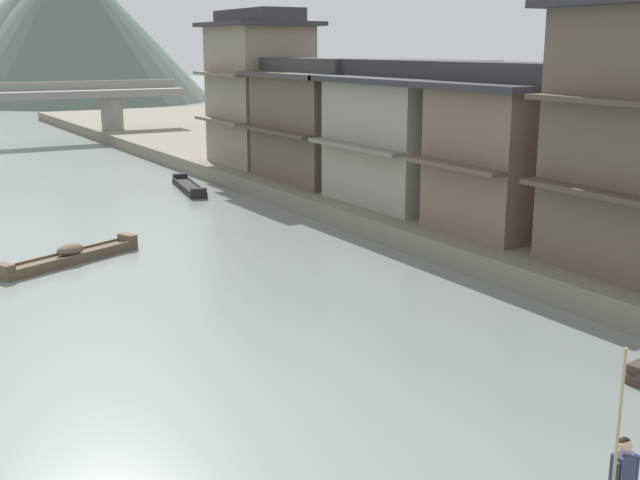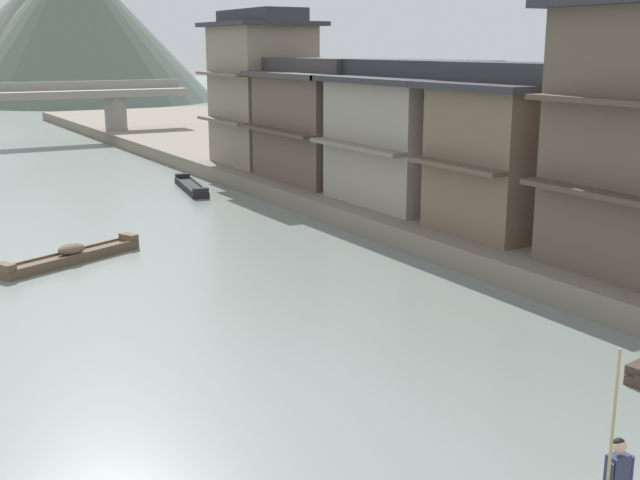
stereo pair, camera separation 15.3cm
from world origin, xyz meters
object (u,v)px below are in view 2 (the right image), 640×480
at_px(boatman_person, 616,477).
at_px(house_waterfront_tall, 506,150).
at_px(boat_moored_third, 72,256).
at_px(house_waterfront_far, 317,121).
at_px(stone_bridge, 0,104).
at_px(house_waterfront_end, 262,89).
at_px(house_waterfront_narrow, 414,133).
at_px(boat_moored_nearest, 191,187).

relative_size(boatman_person, house_waterfront_tall, 0.50).
distance_m(boat_moored_third, house_waterfront_far, 16.34).
relative_size(boat_moored_third, stone_bridge, 0.18).
bearing_deg(house_waterfront_end, boat_moored_third, -136.09).
height_order(boat_moored_third, house_waterfront_narrow, house_waterfront_narrow).
distance_m(boatman_person, house_waterfront_far, 31.10).
relative_size(house_waterfront_narrow, stone_bridge, 0.25).
height_order(house_waterfront_narrow, house_waterfront_far, same).
distance_m(house_waterfront_end, stone_bridge, 26.61).
height_order(house_waterfront_narrow, house_waterfront_end, house_waterfront_end).
height_order(boatman_person, house_waterfront_narrow, house_waterfront_narrow).
bearing_deg(house_waterfront_tall, boat_moored_third, 154.85).
relative_size(boat_moored_nearest, house_waterfront_tall, 0.89).
relative_size(boat_moored_third, house_waterfront_end, 0.62).
bearing_deg(house_waterfront_tall, boatman_person, -127.85).
xyz_separation_m(house_waterfront_end, stone_bridge, (-10.71, 24.28, -1.93)).
height_order(boatman_person, stone_bridge, stone_bridge).
height_order(house_waterfront_tall, house_waterfront_far, same).
relative_size(house_waterfront_end, stone_bridge, 0.29).
xyz_separation_m(boat_moored_third, house_waterfront_narrow, (14.93, -0.18, 3.61)).
relative_size(house_waterfront_tall, house_waterfront_narrow, 0.83).
bearing_deg(boat_moored_third, house_waterfront_tall, -25.15).
bearing_deg(boat_moored_nearest, house_waterfront_end, 21.21).
distance_m(house_waterfront_tall, house_waterfront_far, 13.82).
bearing_deg(boat_moored_third, house_waterfront_end, 43.91).
bearing_deg(house_waterfront_end, stone_bridge, 113.81).
distance_m(boatman_person, house_waterfront_narrow, 24.82).
bearing_deg(boat_moored_nearest, house_waterfront_far, -42.13).
relative_size(boat_moored_nearest, stone_bridge, 0.18).
xyz_separation_m(boat_moored_nearest, boat_moored_third, (-9.10, -11.81, 0.05)).
xyz_separation_m(boat_moored_nearest, stone_bridge, (-5.40, 26.34, 3.04)).
bearing_deg(stone_bridge, boatman_person, -91.03).
bearing_deg(boat_moored_third, boat_moored_nearest, 52.39).
bearing_deg(house_waterfront_far, house_waterfront_narrow, -84.67).
distance_m(house_waterfront_tall, stone_bridge, 46.05).
relative_size(boatman_person, boat_moored_nearest, 0.55).
distance_m(house_waterfront_narrow, house_waterfront_end, 14.12).
bearing_deg(house_waterfront_end, house_waterfront_tall, -90.52).
bearing_deg(house_waterfront_far, boat_moored_nearest, 137.87).
xyz_separation_m(house_waterfront_tall, stone_bridge, (-10.53, 44.82, -0.64)).
height_order(boatman_person, boat_moored_nearest, boatman_person).
bearing_deg(house_waterfront_narrow, stone_bridge, 106.34).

